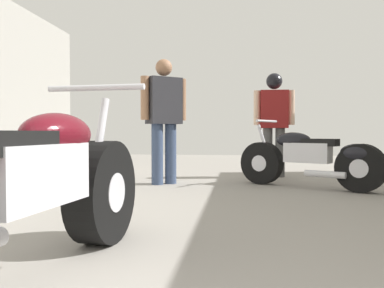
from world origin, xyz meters
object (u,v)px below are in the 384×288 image
at_px(motorcycle_maroon_cruiser, 24,196).
at_px(motorcycle_black_naked, 311,159).
at_px(mechanic_in_blue, 164,114).
at_px(mechanic_with_helmet, 274,115).

xyz_separation_m(motorcycle_maroon_cruiser, motorcycle_black_naked, (1.95, 3.71, -0.05)).
bearing_deg(motorcycle_maroon_cruiser, mechanic_in_blue, 90.84).
distance_m(mechanic_in_blue, mechanic_with_helmet, 1.98).
bearing_deg(mechanic_with_helmet, motorcycle_maroon_cruiser, -107.48).
height_order(motorcycle_black_naked, mechanic_with_helmet, mechanic_with_helmet).
distance_m(motorcycle_black_naked, mechanic_with_helmet, 1.51).
bearing_deg(motorcycle_maroon_cruiser, mechanic_with_helmet, 72.52).
xyz_separation_m(motorcycle_black_naked, mechanic_with_helmet, (-0.37, 1.31, 0.64)).
bearing_deg(mechanic_in_blue, motorcycle_black_naked, -5.60).
relative_size(motorcycle_black_naked, mechanic_with_helmet, 1.03).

